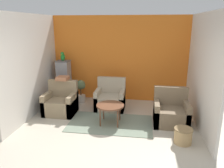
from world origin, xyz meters
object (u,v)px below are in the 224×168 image
object	(u,v)px
birdcage	(64,82)
parrot	(63,57)
coffee_table	(110,107)
potted_plant	(81,90)
armchair_left	(61,103)
wicker_basket	(183,135)
armchair_middle	(110,99)
armchair_right	(171,113)

from	to	relation	value
birdcage	parrot	size ratio (longest dim) A/B	4.66
parrot	coffee_table	bearing A→B (deg)	-41.19
potted_plant	coffee_table	bearing A→B (deg)	-50.26
coffee_table	armchair_left	xyz separation A→B (m)	(-1.51, 0.46, -0.17)
birdcage	wicker_basket	distance (m)	4.19
birdcage	potted_plant	world-z (taller)	birdcage
coffee_table	wicker_basket	size ratio (longest dim) A/B	1.80
armchair_left	armchair_middle	xyz separation A→B (m)	(1.35, 0.55, 0.00)
parrot	potted_plant	size ratio (longest dim) A/B	0.39
coffee_table	potted_plant	size ratio (longest dim) A/B	0.95
armchair_left	armchair_right	distance (m)	3.04
coffee_table	armchair_right	world-z (taller)	armchair_right
coffee_table	armchair_middle	xyz separation A→B (m)	(-0.16, 1.01, -0.17)
birdcage	parrot	xyz separation A→B (m)	(0.00, 0.00, 0.83)
birdcage	coffee_table	bearing A→B (deg)	-41.15
parrot	potted_plant	world-z (taller)	parrot
armchair_middle	wicker_basket	world-z (taller)	armchair_middle
coffee_table	parrot	size ratio (longest dim) A/B	2.45
coffee_table	armchair_left	bearing A→B (deg)	163.03
armchair_right	armchair_middle	size ratio (longest dim) A/B	1.00
armchair_right	wicker_basket	bearing A→B (deg)	-79.78
armchair_middle	potted_plant	world-z (taller)	armchair_middle
birdcage	parrot	world-z (taller)	parrot
parrot	armchair_left	bearing A→B (deg)	-75.45
armchair_right	parrot	xyz separation A→B (m)	(-3.32, 1.36, 1.17)
potted_plant	birdcage	bearing A→B (deg)	168.36
armchair_right	wicker_basket	size ratio (longest dim) A/B	2.36
birdcage	armchair_middle	bearing A→B (deg)	-18.69
parrot	birdcage	bearing A→B (deg)	-90.00
coffee_table	armchair_left	world-z (taller)	armchair_left
potted_plant	wicker_basket	distance (m)	3.62
armchair_left	parrot	size ratio (longest dim) A/B	3.21
armchair_left	armchair_middle	size ratio (longest dim) A/B	1.00
parrot	potted_plant	distance (m)	1.21
potted_plant	armchair_right	bearing A→B (deg)	-24.45
coffee_table	birdcage	xyz separation A→B (m)	(-1.79, 1.57, 0.17)
wicker_basket	armchair_middle	bearing A→B (deg)	136.90
armchair_right	armchair_middle	xyz separation A→B (m)	(-1.68, 0.81, 0.00)
armchair_right	parrot	distance (m)	3.77
armchair_middle	parrot	size ratio (longest dim) A/B	3.21
armchair_left	potted_plant	size ratio (longest dim) A/B	1.24
wicker_basket	armchair_left	bearing A→B (deg)	159.79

